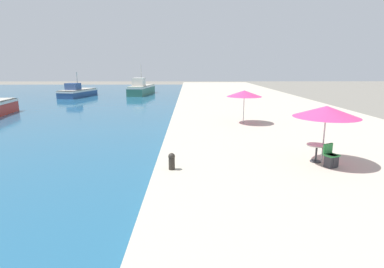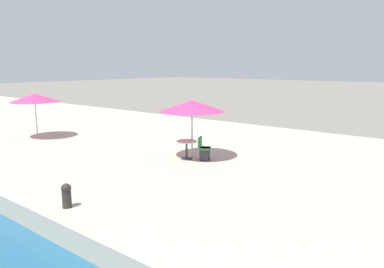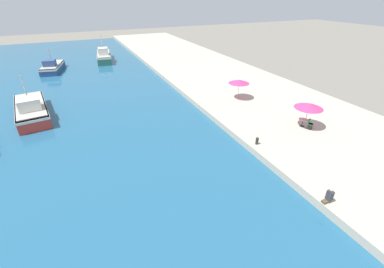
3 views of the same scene
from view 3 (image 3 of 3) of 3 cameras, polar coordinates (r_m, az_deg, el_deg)
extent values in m
cube|color=#BCB29E|center=(43.12, 4.15, 13.45)|extent=(16.00, 90.00, 0.62)
cube|color=red|center=(32.60, -32.02, 4.43)|extent=(3.96, 8.94, 1.28)
cube|color=silver|center=(32.42, -32.26, 5.25)|extent=(4.03, 9.04, 0.25)
cube|color=#ADA89E|center=(32.37, -32.34, 5.53)|extent=(3.65, 8.23, 0.10)
cube|color=silver|center=(30.73, -32.50, 5.68)|extent=(2.24, 2.15, 1.15)
cylinder|color=#B7B2A8|center=(31.88, -33.09, 8.13)|extent=(0.12, 0.12, 3.08)
cube|color=navy|center=(50.67, -28.51, 12.79)|extent=(3.90, 7.36, 1.06)
cube|color=silver|center=(50.58, -28.61, 13.22)|extent=(3.97, 7.44, 0.25)
cube|color=#ADA89E|center=(50.54, -28.66, 13.41)|extent=(3.59, 6.77, 0.10)
cube|color=#334C7F|center=(49.28, -29.12, 13.62)|extent=(2.07, 1.86, 0.95)
cylinder|color=#B7B2A8|center=(50.28, -29.03, 14.84)|extent=(0.12, 0.12, 2.54)
cube|color=#33705B|center=(54.72, -18.93, 15.85)|extent=(3.42, 8.75, 1.38)
cube|color=silver|center=(54.61, -19.03, 16.43)|extent=(3.48, 8.84, 0.25)
cube|color=#ADA89E|center=(54.58, -19.06, 16.60)|extent=(3.15, 8.05, 0.10)
cube|color=silver|center=(52.98, -19.15, 17.00)|extent=(1.93, 2.06, 1.25)
cylinder|color=#B7B2A8|center=(54.27, -19.36, 18.35)|extent=(0.12, 0.12, 3.32)
cylinder|color=#B7B7B7|center=(26.30, 24.08, 3.54)|extent=(0.06, 0.06, 2.05)
cone|color=#E5387A|center=(25.90, 24.56, 5.73)|extent=(2.57, 2.57, 0.45)
cylinder|color=#B7B7B7|center=(31.41, 10.25, 9.57)|extent=(0.06, 0.06, 2.00)
cone|color=#E5387A|center=(31.08, 10.42, 11.41)|extent=(2.44, 2.44, 0.43)
cylinder|color=#333338|center=(26.64, 23.18, 1.63)|extent=(0.44, 0.44, 0.04)
cylinder|color=#333338|center=(26.50, 23.31, 2.27)|extent=(0.08, 0.08, 0.70)
cylinder|color=beige|center=(26.35, 23.47, 2.98)|extent=(0.80, 0.80, 0.04)
cube|color=#2D2D33|center=(26.45, 24.80, 1.57)|extent=(0.46, 0.46, 0.45)
cube|color=#2D8E42|center=(26.34, 24.92, 2.06)|extent=(0.55, 0.55, 0.06)
cube|color=#2D8E42|center=(26.28, 24.60, 2.63)|extent=(0.38, 0.25, 0.40)
cube|color=#2D2D33|center=(26.35, 24.73, 1.49)|extent=(0.44, 0.44, 0.45)
cube|color=#2D8E42|center=(26.25, 24.85, 1.98)|extent=(0.52, 0.52, 0.06)
cube|color=#2D8E42|center=(26.21, 24.55, 2.57)|extent=(0.39, 0.20, 0.40)
cube|color=brown|center=(18.07, 27.52, -13.16)|extent=(0.44, 0.28, 0.16)
cube|color=#38383D|center=(17.97, 28.27, -11.93)|extent=(0.26, 0.36, 0.65)
sphere|color=beige|center=(17.70, 28.61, -10.82)|extent=(0.24, 0.24, 0.24)
cylinder|color=#2D2823|center=(22.22, 14.23, -1.67)|extent=(0.24, 0.24, 0.45)
sphere|color=#2D2823|center=(22.08, 14.33, -1.01)|extent=(0.26, 0.26, 0.26)
camera|label=1|loc=(15.66, 43.15, -8.00)|focal=28.00mm
camera|label=2|loc=(12.32, 20.77, -11.20)|focal=35.00mm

